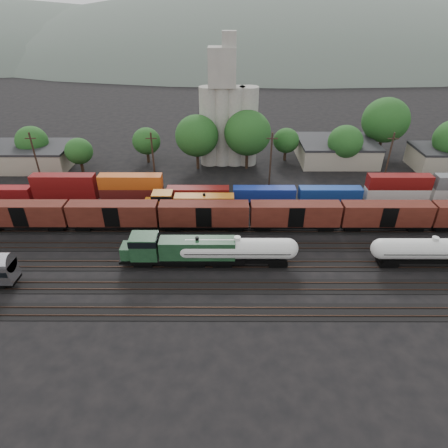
{
  "coord_description": "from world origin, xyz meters",
  "views": [
    {
      "loc": [
        2.65,
        -50.23,
        34.23
      ],
      "look_at": [
        2.51,
        2.0,
        3.0
      ],
      "focal_mm": 30.0,
      "sensor_mm": 36.0,
      "label": 1
    }
  ],
  "objects_px": {
    "green_locomotive": "(176,250)",
    "grain_silo": "(228,117)",
    "tank_car_a": "(237,250)",
    "orange_locomotive": "(188,204)"
  },
  "relations": [
    {
      "from": "tank_car_a",
      "to": "orange_locomotive",
      "type": "height_order",
      "value": "tank_car_a"
    },
    {
      "from": "orange_locomotive",
      "to": "grain_silo",
      "type": "distance_m",
      "value": 28.4
    },
    {
      "from": "tank_car_a",
      "to": "grain_silo",
      "type": "xyz_separation_m",
      "value": [
        -1.17,
        41.0,
        8.47
      ]
    },
    {
      "from": "orange_locomotive",
      "to": "tank_car_a",
      "type": "bearing_deg",
      "value": -60.23
    },
    {
      "from": "tank_car_a",
      "to": "grain_silo",
      "type": "bearing_deg",
      "value": 91.63
    },
    {
      "from": "green_locomotive",
      "to": "grain_silo",
      "type": "distance_m",
      "value": 42.6
    },
    {
      "from": "green_locomotive",
      "to": "grain_silo",
      "type": "xyz_separation_m",
      "value": [
        7.87,
        41.0,
        8.49
      ]
    },
    {
      "from": "green_locomotive",
      "to": "tank_car_a",
      "type": "distance_m",
      "value": 9.04
    },
    {
      "from": "tank_car_a",
      "to": "grain_silo",
      "type": "relative_size",
      "value": 0.62
    },
    {
      "from": "green_locomotive",
      "to": "orange_locomotive",
      "type": "relative_size",
      "value": 1.03
    }
  ]
}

